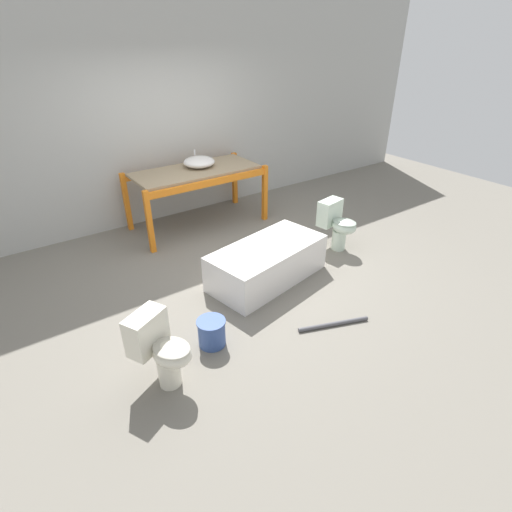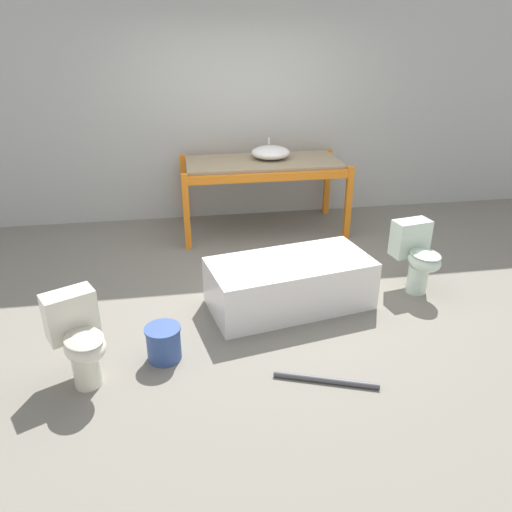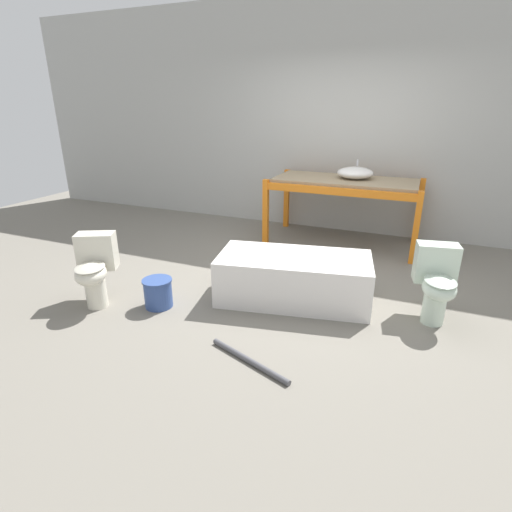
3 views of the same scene
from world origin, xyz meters
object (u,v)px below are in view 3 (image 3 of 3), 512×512
Objects in this scene: sink_basin at (355,173)px; toilet_near at (437,281)px; bathtub_main at (294,275)px; bucket_white at (158,292)px; toilet_far at (95,267)px.

sink_basin reaches higher than toilet_near.
bathtub_main is 5.56× the size of bucket_white.
bathtub_main is at bearing 29.30° from bucket_white.
toilet_near reaches higher than bucket_white.
sink_basin is 0.30× the size of bathtub_main.
bathtub_main reaches higher than bucket_white.
toilet_near is at bearing -60.09° from sink_basin.
toilet_near is (1.26, 0.11, 0.12)m from bathtub_main.
sink_basin is 3.03m from bucket_white.
bucket_white is at bearing -9.84° from toilet_far.
sink_basin is 0.70× the size of toilet_far.
bathtub_main is at bearing -1.34° from toilet_far.
toilet_near is 2.52m from bucket_white.
toilet_far reaches higher than bucket_white.
toilet_near and toilet_far have the same top height.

